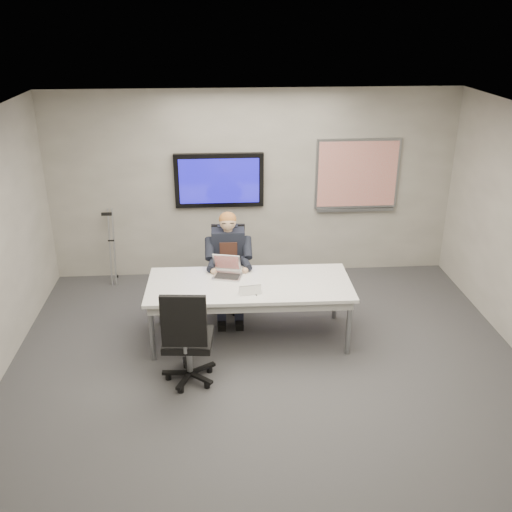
{
  "coord_description": "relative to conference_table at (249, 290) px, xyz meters",
  "views": [
    {
      "loc": [
        -0.54,
        -5.14,
        3.79
      ],
      "look_at": [
        -0.1,
        1.04,
        1.11
      ],
      "focal_mm": 40.0,
      "sensor_mm": 36.0,
      "label": 1
    }
  ],
  "objects": [
    {
      "name": "tv_display",
      "position": [
        -0.32,
        1.92,
        0.83
      ],
      "size": [
        1.3,
        0.09,
        0.8
      ],
      "color": "black",
      "rests_on": "wall_back"
    },
    {
      "name": "wall_back",
      "position": [
        0.18,
        1.97,
        0.73
      ],
      "size": [
        6.0,
        0.02,
        2.8
      ],
      "primitive_type": "cube",
      "color": "gray",
      "rests_on": "ground"
    },
    {
      "name": "seated_person",
      "position": [
        -0.23,
        0.59,
        -0.1
      ],
      "size": [
        0.44,
        0.75,
        1.41
      ],
      "rotation": [
        0.0,
        0.0,
        -0.01
      ],
      "color": "#1F2234",
      "rests_on": "office_chair_far"
    },
    {
      "name": "office_chair_far",
      "position": [
        -0.23,
        0.86,
        -0.32
      ],
      "size": [
        0.56,
        0.56,
        1.13
      ],
      "rotation": [
        0.0,
        0.0,
        -0.03
      ],
      "color": "black",
      "rests_on": "ground"
    },
    {
      "name": "conference_table",
      "position": [
        0.0,
        0.0,
        0.0
      ],
      "size": [
        2.48,
        1.07,
        0.76
      ],
      "rotation": [
        0.0,
        0.0,
        -0.02
      ],
      "color": "white",
      "rests_on": "ground"
    },
    {
      "name": "ceiling",
      "position": [
        0.18,
        -1.03,
        2.13
      ],
      "size": [
        6.0,
        6.0,
        0.02
      ],
      "primitive_type": "cube",
      "color": "silver",
      "rests_on": "wall_back"
    },
    {
      "name": "name_tent",
      "position": [
        -0.01,
        -0.28,
        0.14
      ],
      "size": [
        0.27,
        0.11,
        0.1
      ],
      "primitive_type": null,
      "rotation": [
        0.0,
        0.0,
        0.14
      ],
      "color": "white",
      "rests_on": "conference_table"
    },
    {
      "name": "laptop",
      "position": [
        -0.26,
        0.25,
        0.15
      ],
      "size": [
        0.4,
        0.4,
        0.25
      ],
      "rotation": [
        0.0,
        0.0,
        -0.26
      ],
      "color": "silver",
      "rests_on": "conference_table"
    },
    {
      "name": "floor",
      "position": [
        0.18,
        -1.03,
        -0.67
      ],
      "size": [
        6.0,
        6.0,
        0.02
      ],
      "primitive_type": "cube",
      "color": "#39393C",
      "rests_on": "ground"
    },
    {
      "name": "pen",
      "position": [
        0.05,
        -0.28,
        0.09
      ],
      "size": [
        0.04,
        0.13,
        0.01
      ],
      "primitive_type": "cylinder",
      "rotation": [
        0.0,
        1.57,
        1.79
      ],
      "color": "black",
      "rests_on": "conference_table"
    },
    {
      "name": "crutch",
      "position": [
        -1.93,
        1.76,
        -0.08
      ],
      "size": [
        0.32,
        0.63,
        1.22
      ],
      "primitive_type": null,
      "rotation": [
        -0.24,
        0.0,
        -0.29
      ],
      "color": "#A6A9AE",
      "rests_on": "ground"
    },
    {
      "name": "whiteboard",
      "position": [
        1.73,
        1.94,
        0.86
      ],
      "size": [
        1.25,
        0.08,
        1.1
      ],
      "color": "gray",
      "rests_on": "wall_back"
    },
    {
      "name": "office_chair_near",
      "position": [
        -0.72,
        -0.89,
        -0.31
      ],
      "size": [
        0.61,
        0.61,
        1.17
      ],
      "rotation": [
        0.0,
        0.0,
        3.05
      ],
      "color": "black",
      "rests_on": "ground"
    }
  ]
}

